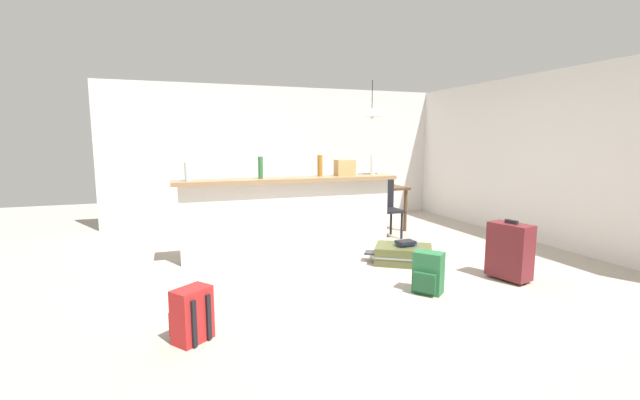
# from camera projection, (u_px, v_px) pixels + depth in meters

# --- Properties ---
(ground_plane) EXTENTS (13.00, 13.00, 0.05)m
(ground_plane) POSITION_uv_depth(u_px,v_px,m) (352.00, 263.00, 5.35)
(ground_plane) COLOR #ADA393
(wall_back) EXTENTS (6.60, 0.10, 2.50)m
(wall_back) POSITION_uv_depth(u_px,v_px,m) (288.00, 154.00, 8.01)
(wall_back) COLOR silver
(wall_back) RESTS_ON ground_plane
(wall_right) EXTENTS (0.10, 6.00, 2.50)m
(wall_right) POSITION_uv_depth(u_px,v_px,m) (526.00, 158.00, 6.46)
(wall_right) COLOR silver
(wall_right) RESTS_ON ground_plane
(partition_half_wall) EXTENTS (2.80, 0.20, 0.98)m
(partition_half_wall) POSITION_uv_depth(u_px,v_px,m) (290.00, 218.00, 5.58)
(partition_half_wall) COLOR silver
(partition_half_wall) RESTS_ON ground_plane
(bar_countertop) EXTENTS (2.96, 0.40, 0.05)m
(bar_countertop) POSITION_uv_depth(u_px,v_px,m) (290.00, 180.00, 5.51)
(bar_countertop) COLOR #93704C
(bar_countertop) RESTS_ON partition_half_wall
(bottle_clear) EXTENTS (0.07, 0.07, 0.23)m
(bottle_clear) POSITION_uv_depth(u_px,v_px,m) (188.00, 172.00, 5.03)
(bottle_clear) COLOR silver
(bottle_clear) RESTS_ON bar_countertop
(bottle_green) EXTENTS (0.06, 0.06, 0.28)m
(bottle_green) POSITION_uv_depth(u_px,v_px,m) (261.00, 168.00, 5.35)
(bottle_green) COLOR #2D6B38
(bottle_green) RESTS_ON bar_countertop
(bottle_amber) EXTENTS (0.07, 0.07, 0.29)m
(bottle_amber) POSITION_uv_depth(u_px,v_px,m) (320.00, 166.00, 5.70)
(bottle_amber) COLOR #9E661E
(bottle_amber) RESTS_ON bar_countertop
(bottle_white) EXTENTS (0.07, 0.07, 0.29)m
(bottle_white) POSITION_uv_depth(u_px,v_px,m) (373.00, 165.00, 5.92)
(bottle_white) COLOR silver
(bottle_white) RESTS_ON bar_countertop
(grocery_bag) EXTENTS (0.26, 0.18, 0.22)m
(grocery_bag) POSITION_uv_depth(u_px,v_px,m) (345.00, 168.00, 5.81)
(grocery_bag) COLOR tan
(grocery_bag) RESTS_ON bar_countertop
(dining_table) EXTENTS (1.10, 0.80, 0.74)m
(dining_table) POSITION_uv_depth(u_px,v_px,m) (370.00, 192.00, 7.15)
(dining_table) COLOR #4C331E
(dining_table) RESTS_ON ground_plane
(dining_chair_near_partition) EXTENTS (0.41, 0.41, 0.93)m
(dining_chair_near_partition) POSITION_uv_depth(u_px,v_px,m) (385.00, 204.00, 6.63)
(dining_chair_near_partition) COLOR black
(dining_chair_near_partition) RESTS_ON ground_plane
(dining_chair_far_side) EXTENTS (0.46, 0.46, 0.93)m
(dining_chair_far_side) POSITION_uv_depth(u_px,v_px,m) (364.00, 196.00, 7.66)
(dining_chair_far_side) COLOR black
(dining_chair_far_side) RESTS_ON ground_plane
(pendant_lamp) EXTENTS (0.34, 0.34, 0.63)m
(pendant_lamp) POSITION_uv_depth(u_px,v_px,m) (372.00, 112.00, 6.98)
(pendant_lamp) COLOR black
(suitcase_flat_olive) EXTENTS (0.88, 0.79, 0.22)m
(suitcase_flat_olive) POSITION_uv_depth(u_px,v_px,m) (403.00, 254.00, 5.23)
(suitcase_flat_olive) COLOR #51562D
(suitcase_flat_olive) RESTS_ON ground_plane
(suitcase_upright_maroon) EXTENTS (0.34, 0.49, 0.67)m
(suitcase_upright_maroon) POSITION_uv_depth(u_px,v_px,m) (510.00, 251.00, 4.57)
(suitcase_upright_maroon) COLOR maroon
(suitcase_upright_maroon) RESTS_ON ground_plane
(backpack_green) EXTENTS (0.34, 0.34, 0.42)m
(backpack_green) POSITION_uv_depth(u_px,v_px,m) (428.00, 273.00, 4.20)
(backpack_green) COLOR #286B3D
(backpack_green) RESTS_ON ground_plane
(backpack_red) EXTENTS (0.34, 0.33, 0.42)m
(backpack_red) POSITION_uv_depth(u_px,v_px,m) (192.00, 316.00, 3.20)
(backpack_red) COLOR red
(backpack_red) RESTS_ON ground_plane
(book_stack) EXTENTS (0.25, 0.20, 0.07)m
(book_stack) POSITION_uv_depth(u_px,v_px,m) (406.00, 243.00, 5.22)
(book_stack) COLOR #334C99
(book_stack) RESTS_ON suitcase_flat_olive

